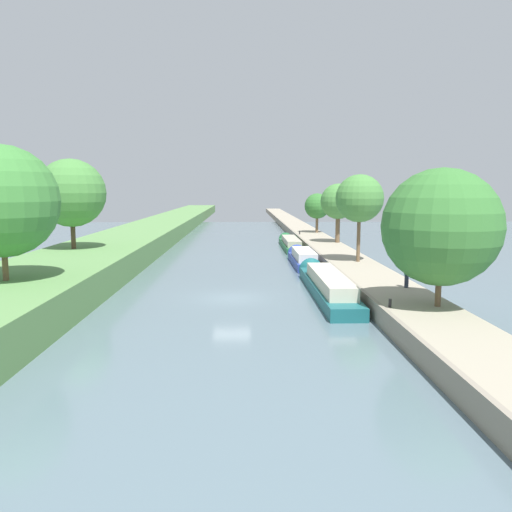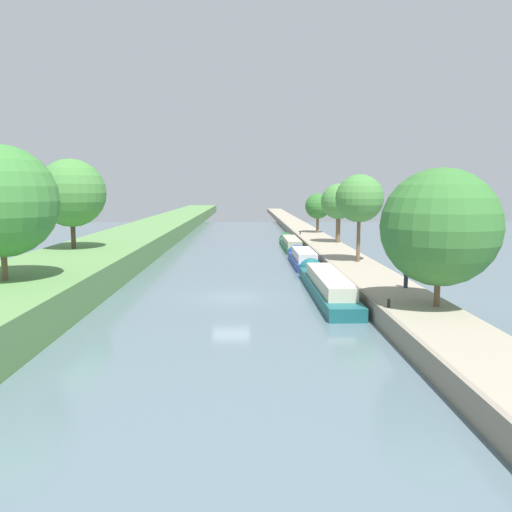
# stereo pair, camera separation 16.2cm
# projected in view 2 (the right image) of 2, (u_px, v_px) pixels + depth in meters

# --- Properties ---
(ground_plane) EXTENTS (160.00, 160.00, 0.00)m
(ground_plane) POSITION_uv_depth(u_px,v_px,m) (231.00, 298.00, 34.18)
(ground_plane) COLOR slate
(left_grassy_bank) EXTENTS (8.45, 260.00, 2.16)m
(left_grassy_bank) POSITION_uv_depth(u_px,v_px,m) (43.00, 283.00, 33.78)
(left_grassy_bank) COLOR #5B894C
(left_grassy_bank) RESTS_ON ground_plane
(right_towpath) EXTENTS (4.04, 260.00, 1.07)m
(right_towpath) POSITION_uv_depth(u_px,v_px,m) (383.00, 290.00, 34.33)
(right_towpath) COLOR #9E937F
(right_towpath) RESTS_ON ground_plane
(stone_quay) EXTENTS (0.25, 260.00, 1.12)m
(stone_quay) POSITION_uv_depth(u_px,v_px,m) (352.00, 290.00, 34.28)
(stone_quay) COLOR gray
(stone_quay) RESTS_ON ground_plane
(narrowboat_teal) EXTENTS (2.14, 16.21, 2.25)m
(narrowboat_teal) POSITION_uv_depth(u_px,v_px,m) (325.00, 284.00, 35.77)
(narrowboat_teal) COLOR #195B60
(narrowboat_teal) RESTS_ON ground_plane
(narrowboat_blue) EXTENTS (2.11, 10.74, 2.16)m
(narrowboat_blue) POSITION_uv_depth(u_px,v_px,m) (303.00, 258.00, 49.83)
(narrowboat_blue) COLOR #283D93
(narrowboat_blue) RESTS_ON ground_plane
(narrowboat_green) EXTENTS (2.00, 14.32, 1.96)m
(narrowboat_green) POSITION_uv_depth(u_px,v_px,m) (290.00, 243.00, 63.96)
(narrowboat_green) COLOR #1E6033
(narrowboat_green) RESTS_ON ground_plane
(tree_rightbank_near) EXTENTS (6.19, 6.19, 7.33)m
(tree_rightbank_near) POSITION_uv_depth(u_px,v_px,m) (440.00, 227.00, 26.63)
(tree_rightbank_near) COLOR brown
(tree_rightbank_near) RESTS_ON right_towpath
(tree_rightbank_midnear) EXTENTS (4.07, 4.07, 7.46)m
(tree_rightbank_midnear) POSITION_uv_depth(u_px,v_px,m) (359.00, 199.00, 43.22)
(tree_rightbank_midnear) COLOR brown
(tree_rightbank_midnear) RESTS_ON right_towpath
(tree_rightbank_midfar) EXTENTS (4.11, 4.11, 6.85)m
(tree_rightbank_midfar) POSITION_uv_depth(u_px,v_px,m) (339.00, 202.00, 59.04)
(tree_rightbank_midfar) COLOR brown
(tree_rightbank_midfar) RESTS_ON right_towpath
(tree_rightbank_far) EXTENTS (3.61, 3.61, 5.61)m
(tree_rightbank_far) POSITION_uv_depth(u_px,v_px,m) (318.00, 206.00, 72.74)
(tree_rightbank_far) COLOR brown
(tree_rightbank_far) RESTS_ON right_towpath
(tree_leftbank_downstream) EXTENTS (6.27, 6.27, 7.58)m
(tree_leftbank_downstream) POSITION_uv_depth(u_px,v_px,m) (0.00, 201.00, 28.24)
(tree_leftbank_downstream) COLOR brown
(tree_leftbank_downstream) RESTS_ON left_grassy_bank
(tree_leftbank_upstream) EXTENTS (5.79, 5.79, 7.68)m
(tree_leftbank_upstream) POSITION_uv_depth(u_px,v_px,m) (71.00, 193.00, 43.41)
(tree_leftbank_upstream) COLOR #4C3828
(tree_leftbank_upstream) RESTS_ON left_grassy_bank
(person_walking) EXTENTS (0.34, 0.34, 1.66)m
(person_walking) POSITION_uv_depth(u_px,v_px,m) (406.00, 274.00, 32.22)
(person_walking) COLOR #282D42
(person_walking) RESTS_ON right_towpath
(mooring_bollard_near) EXTENTS (0.16, 0.16, 0.45)m
(mooring_bollard_near) POSITION_uv_depth(u_px,v_px,m) (389.00, 303.00, 26.93)
(mooring_bollard_near) COLOR black
(mooring_bollard_near) RESTS_ON right_towpath
(mooring_bollard_far) EXTENTS (0.16, 0.16, 0.45)m
(mooring_bollard_far) POSITION_uv_depth(u_px,v_px,m) (300.00, 233.00, 70.28)
(mooring_bollard_far) COLOR black
(mooring_bollard_far) RESTS_ON right_towpath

